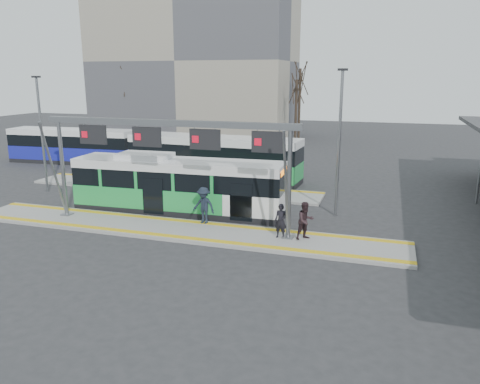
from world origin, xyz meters
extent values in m
plane|color=#2D2D30|center=(0.00, 0.00, 0.00)|extent=(120.00, 120.00, 0.00)
cube|color=gray|center=(0.00, 0.00, 0.07)|extent=(22.00, 3.00, 0.15)
cube|color=gray|center=(-4.00, 8.00, 0.07)|extent=(20.00, 3.00, 0.15)
cube|color=yellow|center=(0.00, 1.15, 0.16)|extent=(22.00, 0.35, 0.02)
cube|color=yellow|center=(0.00, -1.15, 0.16)|extent=(22.00, 0.35, 0.02)
cube|color=yellow|center=(-4.00, 9.15, 0.16)|extent=(20.00, 0.35, 0.02)
cylinder|color=slate|center=(-6.50, 0.30, 2.67)|extent=(0.20, 0.20, 5.05)
cube|color=slate|center=(-6.50, 0.30, 0.18)|extent=(0.50, 0.50, 0.06)
cylinder|color=slate|center=(-6.50, -0.40, 2.67)|extent=(0.12, 1.46, 4.90)
cylinder|color=slate|center=(5.50, 0.30, 2.67)|extent=(0.20, 0.20, 5.05)
cube|color=slate|center=(5.50, 0.30, 0.18)|extent=(0.50, 0.50, 0.06)
cylinder|color=slate|center=(5.50, -0.40, 2.67)|extent=(0.12, 1.46, 4.90)
cube|color=slate|center=(-0.50, 0.30, 5.20)|extent=(13.00, 0.25, 0.30)
cube|color=black|center=(-4.50, 0.30, 4.50)|extent=(1.50, 0.12, 0.95)
cube|color=red|center=(-4.95, 0.23, 4.50)|extent=(0.32, 0.02, 0.32)
cube|color=black|center=(-1.50, 0.30, 4.50)|extent=(1.50, 0.12, 0.95)
cube|color=red|center=(-1.95, 0.23, 4.50)|extent=(0.32, 0.02, 0.32)
cube|color=black|center=(1.50, 0.30, 4.50)|extent=(1.50, 0.12, 0.95)
cube|color=red|center=(1.05, 0.23, 4.50)|extent=(0.32, 0.02, 0.32)
cube|color=black|center=(4.50, 0.30, 4.50)|extent=(1.50, 0.12, 0.95)
cube|color=red|center=(4.05, 0.23, 4.50)|extent=(0.32, 0.02, 0.32)
cylinder|color=slate|center=(14.80, 10.00, 2.15)|extent=(0.14, 0.14, 4.30)
cube|color=gray|center=(-14.00, 36.00, 9.00)|extent=(24.00, 12.00, 18.00)
cube|color=black|center=(-1.25, 3.13, 0.17)|extent=(11.76, 2.99, 0.34)
cube|color=green|center=(-1.25, 3.13, 0.90)|extent=(11.76, 2.99, 1.12)
cube|color=black|center=(-1.25, 3.13, 1.94)|extent=(11.75, 2.91, 0.97)
cube|color=white|center=(-1.25, 3.13, 2.67)|extent=(11.76, 2.99, 0.49)
cube|color=orange|center=(4.56, 3.39, 2.57)|extent=(0.13, 1.73, 0.27)
cube|color=white|center=(-3.20, 3.05, 3.06)|extent=(2.99, 1.86, 0.29)
cylinder|color=black|center=(-5.28, 1.86, 0.49)|extent=(0.98, 0.33, 0.97)
cylinder|color=black|center=(-5.38, 4.04, 0.49)|extent=(0.98, 0.33, 0.97)
cylinder|color=black|center=(2.29, 2.20, 0.49)|extent=(0.98, 0.33, 0.97)
cylinder|color=black|center=(2.19, 4.37, 0.49)|extent=(0.98, 0.33, 0.97)
cube|color=black|center=(-2.32, 11.40, 0.18)|extent=(12.76, 3.44, 0.37)
cube|color=green|center=(-2.32, 11.40, 0.97)|extent=(12.76, 3.44, 1.21)
cube|color=black|center=(-2.32, 11.40, 2.10)|extent=(12.75, 3.36, 1.05)
cube|color=white|center=(-2.32, 11.40, 2.89)|extent=(12.76, 3.44, 0.53)
cylinder|color=black|center=(-6.80, 10.48, 0.53)|extent=(1.07, 0.38, 1.05)
cylinder|color=black|center=(-6.65, 12.85, 0.53)|extent=(1.07, 0.38, 1.05)
cylinder|color=black|center=(1.39, 9.98, 0.53)|extent=(1.07, 0.38, 1.05)
cylinder|color=black|center=(1.54, 12.36, 0.53)|extent=(1.07, 0.38, 1.05)
cube|color=black|center=(-16.40, 14.21, 0.17)|extent=(11.30, 3.19, 0.34)
cube|color=#1A209F|center=(-16.40, 14.21, 0.90)|extent=(11.30, 3.19, 1.12)
cube|color=black|center=(-16.40, 14.21, 1.94)|extent=(11.29, 3.11, 0.97)
cube|color=white|center=(-16.40, 14.21, 2.67)|extent=(11.30, 3.19, 0.49)
cylinder|color=black|center=(-20.23, 12.87, 0.49)|extent=(0.99, 0.35, 0.97)
cylinder|color=black|center=(-20.37, 15.04, 0.49)|extent=(0.99, 0.35, 0.97)
cylinder|color=black|center=(-12.99, 13.34, 0.49)|extent=(0.99, 0.35, 0.97)
cylinder|color=black|center=(-13.13, 15.51, 0.49)|extent=(0.99, 0.35, 0.97)
imported|color=black|center=(5.18, 0.18, 0.95)|extent=(0.62, 0.45, 1.59)
imported|color=#2D1E22|center=(6.27, 0.35, 1.02)|extent=(1.06, 1.06, 1.74)
imported|color=#1A222F|center=(1.05, 1.10, 1.08)|extent=(1.31, 0.89, 1.86)
cylinder|color=#382B21|center=(-0.15, 30.83, 3.48)|extent=(0.28, 0.28, 6.96)
cylinder|color=#382B21|center=(-0.46, 34.43, 4.08)|extent=(0.28, 0.28, 8.16)
cylinder|color=#382B21|center=(-20.44, 30.71, 3.87)|extent=(0.28, 0.28, 7.73)
cylinder|color=slate|center=(-11.46, 4.81, 3.64)|extent=(0.16, 0.16, 7.29)
cube|color=black|center=(-11.46, 4.81, 7.29)|extent=(0.50, 0.25, 0.12)
cylinder|color=slate|center=(7.13, 5.03, 3.83)|extent=(0.16, 0.16, 7.66)
cube|color=black|center=(7.13, 5.03, 7.66)|extent=(0.50, 0.25, 0.12)
camera|label=1|loc=(9.54, -19.68, 7.35)|focal=35.00mm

